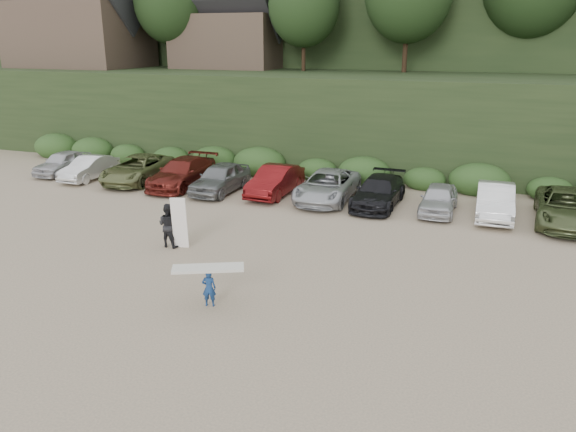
% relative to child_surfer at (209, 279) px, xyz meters
% --- Properties ---
extents(ground, '(120.00, 120.00, 0.00)m').
position_rel_child_surfer_xyz_m(ground, '(0.03, 3.08, -0.93)').
color(ground, tan).
rests_on(ground, ground).
extents(hillside_backdrop, '(90.00, 41.50, 28.00)m').
position_rel_child_surfer_xyz_m(hillside_backdrop, '(-0.23, 39.01, 10.29)').
color(hillside_backdrop, black).
rests_on(hillside_backdrop, ground).
extents(parked_cars, '(39.60, 5.95, 1.64)m').
position_rel_child_surfer_xyz_m(parked_cars, '(1.06, 13.14, -0.16)').
color(parked_cars, silver).
rests_on(parked_cars, ground).
extents(child_surfer, '(2.34, 1.56, 1.37)m').
position_rel_child_surfer_xyz_m(child_surfer, '(0.00, 0.00, 0.00)').
color(child_surfer, navy).
rests_on(child_surfer, ground).
extents(adult_surfer, '(1.37, 0.76, 2.20)m').
position_rel_child_surfer_xyz_m(adult_surfer, '(-4.07, 4.28, 0.02)').
color(adult_surfer, black).
rests_on(adult_surfer, ground).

